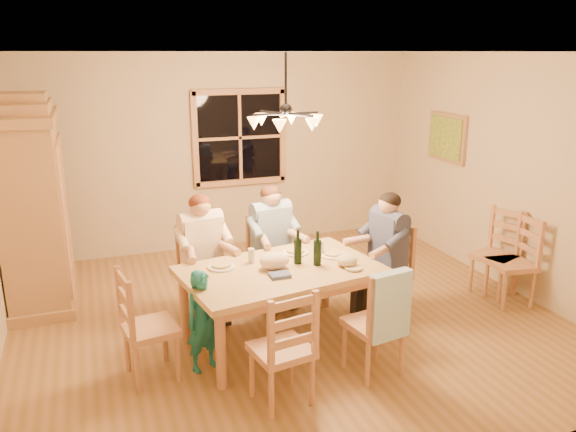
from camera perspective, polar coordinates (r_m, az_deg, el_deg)
name	(u,v)px	position (r m, az deg, el deg)	size (l,w,h in m)	color
floor	(286,316)	(6.06, -0.20, -10.12)	(5.50, 5.50, 0.00)	olive
ceiling	(286,52)	(5.42, -0.23, 16.35)	(5.50, 5.00, 0.02)	white
wall_back	(226,152)	(7.94, -6.35, 6.45)	(5.50, 0.02, 2.70)	#CAB88F
wall_right	(509,173)	(6.99, 21.58, 4.06)	(0.02, 5.00, 2.70)	#CAB88F
window	(240,138)	(7.92, -4.92, 7.94)	(1.30, 0.06, 1.30)	black
painting	(447,138)	(7.85, 15.82, 7.67)	(0.06, 0.78, 0.64)	#9A6943
chandelier	(286,119)	(5.46, -0.22, 9.80)	(0.77, 0.68, 0.71)	black
armoire	(34,209)	(6.68, -24.36, 0.61)	(0.66, 1.40, 2.30)	#9A6943
dining_table	(280,278)	(5.29, -0.77, -6.32)	(1.96, 1.37, 0.76)	#A58349
chair_far_left	(204,290)	(5.98, -8.52, -7.47)	(0.50, 0.48, 0.99)	#B1784E
chair_far_right	(272,276)	(6.28, -1.64, -6.11)	(0.50, 0.48, 0.99)	#B1784E
chair_near_left	(282,367)	(4.60, -0.66, -15.08)	(0.50, 0.48, 0.99)	#B1784E
chair_near_right	(373,340)	(5.03, 8.63, -12.31)	(0.50, 0.48, 0.99)	#B1784E
chair_end_left	(151,344)	(5.04, -13.70, -12.57)	(0.48, 0.50, 0.99)	#B1784E
chair_end_right	(384,287)	(6.08, 9.77, -7.12)	(0.48, 0.50, 0.99)	#B1784E
adult_woman	(202,242)	(5.79, -8.74, -2.59)	(0.44, 0.48, 0.87)	beige
adult_plaid_man	(272,230)	(6.09, -1.68, -1.43)	(0.44, 0.48, 0.87)	teal
adult_slate_man	(387,239)	(5.89, 10.02, -2.31)	(0.48, 0.44, 0.87)	#3B415F
towel	(389,306)	(4.72, 10.25, -9.00)	(0.38, 0.10, 0.58)	#A6D1E1
wine_bottle_a	(298,247)	(5.32, 1.01, -3.13)	(0.08, 0.08, 0.33)	black
wine_bottle_b	(317,248)	(5.28, 3.01, -3.30)	(0.08, 0.08, 0.33)	black
plate_woman	(222,267)	(5.30, -6.77, -5.14)	(0.26, 0.26, 0.02)	white
plate_plaid	(295,252)	(5.63, 0.75, -3.72)	(0.26, 0.26, 0.02)	white
plate_slate	(333,255)	(5.57, 4.57, -3.97)	(0.26, 0.26, 0.02)	white
wine_glass_a	(251,256)	(5.38, -3.75, -4.04)	(0.06, 0.06, 0.14)	silver
wine_glass_b	(321,247)	(5.60, 3.33, -3.20)	(0.06, 0.06, 0.14)	silver
cap	(347,260)	(5.32, 6.01, -4.49)	(0.20, 0.20, 0.11)	tan
napkin	(280,275)	(5.06, -0.85, -6.02)	(0.18, 0.14, 0.03)	#475383
cloth_bundle	(275,261)	(5.22, -1.38, -4.58)	(0.28, 0.22, 0.15)	beige
child	(203,321)	(5.00, -8.59, -10.48)	(0.34, 0.22, 0.92)	#1C757E
chair_spare_front	(510,277)	(6.72, 21.60, -5.78)	(0.48, 0.50, 0.99)	#B1784E
chair_spare_back	(494,269)	(6.90, 20.19, -5.05)	(0.55, 0.56, 0.99)	#B1784E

